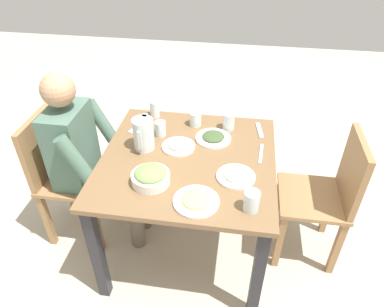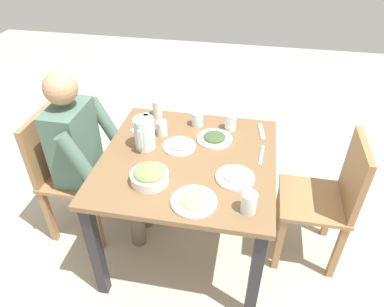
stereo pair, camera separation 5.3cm
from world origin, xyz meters
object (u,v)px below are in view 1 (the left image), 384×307
Objects in this scene: dining_table at (188,173)px; water_glass_center at (229,121)px; plate_yoghurt at (236,175)px; water_glass_near_right at (160,129)px; water_glass_by_pitcher at (195,119)px; plate_beans at (178,146)px; chair_near at (62,171)px; water_glass_far_left at (252,201)px; plate_dolmas at (213,137)px; diner_near at (88,156)px; salad_bowl at (151,176)px; water_glass_near_left at (155,109)px; chair_far at (328,193)px; water_pitcher at (143,134)px; plate_fries at (196,200)px.

water_glass_center reaches higher than dining_table.
water_glass_near_right reaches higher than plate_yoghurt.
plate_beans is at bearing -13.27° from water_glass_by_pitcher.
water_glass_far_left is at bearing 71.64° from chair_near.
chair_near is 4.14× the size of plate_dolmas.
water_glass_far_left is at bearing 20.35° from plate_yoghurt.
diner_near is at bearing -100.96° from plate_yoghurt.
water_glass_near_left reaches higher than salad_bowl.
chair_near is at bearing -55.30° from water_glass_near_left.
water_glass_near_left is at bearing -117.32° from plate_dolmas.
diner_near reaches higher than chair_near.
water_glass_near_right reaches higher than plate_dolmas.
water_glass_center is at bearing -171.22° from plate_yoghurt.
chair_near is 4.58× the size of plate_beans.
diner_near reaches higher than water_glass_by_pitcher.
salad_bowl is at bearing 67.58° from chair_near.
chair_far is 1.08m from salad_bowl.
diner_near is at bearing -69.45° from water_glass_near_right.
plate_dolmas is at bearing 62.68° from water_glass_near_left.
chair_near is 0.25m from diner_near.
water_pitcher is 0.92× the size of plate_yoghurt.
dining_table is at bearing 1.41° from water_glass_by_pitcher.
water_glass_near_left is at bearing -158.12° from water_glass_near_right.
chair_far is 9.54× the size of water_glass_near_right.
water_glass_center reaches higher than water_glass_far_left.
water_glass_by_pitcher reaches higher than dining_table.
diner_near is at bearing -77.75° from plate_dolmas.
plate_dolmas is at bearing 149.20° from dining_table.
water_glass_center is (-0.58, 0.36, 0.01)m from salad_bowl.
plate_yoghurt is 2.26× the size of water_glass_by_pitcher.
chair_near is at bearing -75.83° from water_glass_near_right.
salad_bowl is at bearing -71.37° from chair_far.
water_glass_far_left is at bearing 88.84° from plate_fries.
chair_near reaches higher than plate_fries.
water_glass_by_pitcher is at bearing -178.59° from dining_table.
water_glass_by_pitcher is (-0.26, 0.06, 0.03)m from plate_beans.
diner_near is 0.89m from water_glass_center.
plate_dolmas is (-0.16, 0.95, 0.25)m from chair_near.
dining_table is at bearing -164.29° from plate_fries.
water_pitcher reaches higher than water_glass_by_pitcher.
diner_near reaches higher than plate_fries.
chair_near reaches higher than plate_beans.
chair_far is 3.93× the size of plate_fries.
water_pitcher is 0.98× the size of plate_beans.
water_glass_near_right is (-0.16, 0.63, 0.29)m from chair_near.
diner_near is 0.93m from plate_yoghurt.
water_glass_near_left is at bearing -106.05° from chair_far.
water_glass_by_pitcher is (-0.70, -0.11, 0.03)m from plate_fries.
water_pitcher reaches higher than dining_table.
plate_dolmas is (-0.11, -0.71, 0.25)m from chair_far.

